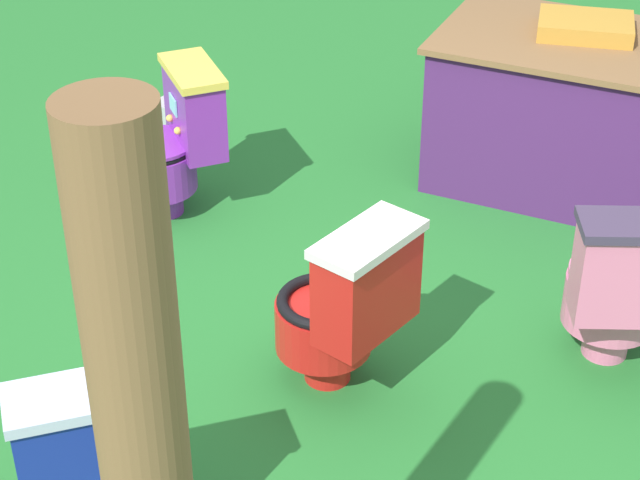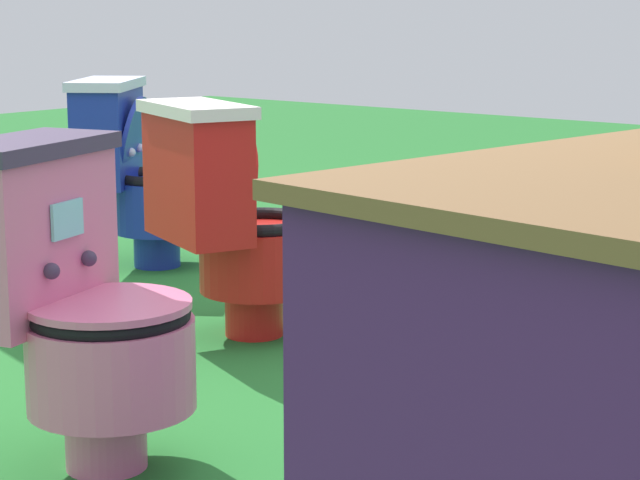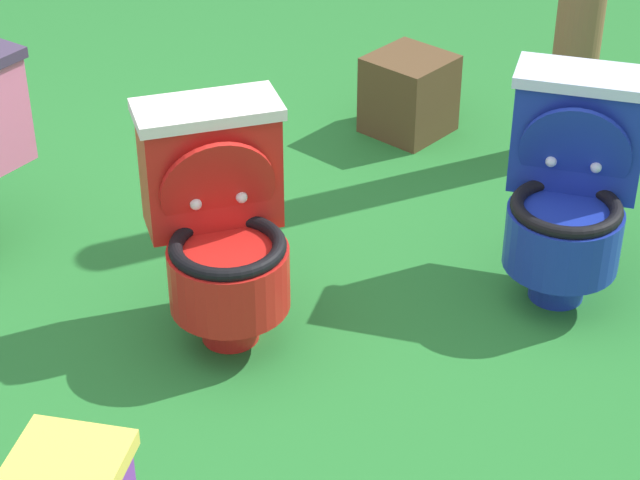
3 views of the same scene
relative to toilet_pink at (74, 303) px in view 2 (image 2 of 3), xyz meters
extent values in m
plane|color=#26752D|center=(-0.90, -0.24, -0.37)|extent=(14.00, 14.00, 0.00)
cylinder|color=pink|center=(-0.02, 0.07, -0.30)|extent=(0.22, 0.22, 0.14)
cylinder|color=pink|center=(-0.02, 0.09, -0.13)|extent=(0.46, 0.46, 0.20)
torus|color=black|center=(-0.02, 0.09, -0.02)|extent=(0.44, 0.44, 0.04)
cylinder|color=#3F334C|center=(-0.02, 0.09, -0.07)|extent=(0.30, 0.30, 0.01)
cube|color=pink|center=(0.03, -0.11, 0.14)|extent=(0.45, 0.29, 0.37)
cube|color=#3F334C|center=(0.03, -0.11, 0.34)|extent=(0.48, 0.32, 0.04)
cube|color=#8CE0E5|center=(0.00, -0.01, 0.19)|extent=(0.11, 0.04, 0.08)
cylinder|color=pink|center=(-0.02, 0.09, 0.00)|extent=(0.44, 0.44, 0.02)
sphere|color=#3F334C|center=(-0.07, -0.02, 0.09)|extent=(0.04, 0.04, 0.04)
sphere|color=#3F334C|center=(0.07, 0.01, 0.09)|extent=(0.04, 0.04, 0.04)
cylinder|color=#192D9E|center=(-1.54, -1.37, -0.30)|extent=(0.25, 0.25, 0.14)
cylinder|color=#192D9E|center=(-1.55, -1.35, -0.13)|extent=(0.51, 0.51, 0.20)
torus|color=black|center=(-1.55, -1.35, -0.02)|extent=(0.49, 0.49, 0.04)
cylinder|color=silver|center=(-1.55, -1.35, -0.07)|extent=(0.33, 0.33, 0.01)
cube|color=#192D9E|center=(-1.43, -1.51, 0.14)|extent=(0.45, 0.39, 0.37)
cube|color=silver|center=(-1.43, -1.51, 0.34)|extent=(0.48, 0.42, 0.04)
cube|color=#8CE0E5|center=(-1.49, -1.43, 0.19)|extent=(0.10, 0.07, 0.08)
cylinder|color=#192D9E|center=(-1.49, -1.43, 0.12)|extent=(0.34, 0.27, 0.35)
sphere|color=silver|center=(-1.55, -1.47, 0.09)|extent=(0.04, 0.04, 0.04)
sphere|color=silver|center=(-1.44, -1.39, 0.09)|extent=(0.04, 0.04, 0.04)
cylinder|color=red|center=(-1.04, -0.41, -0.30)|extent=(0.24, 0.24, 0.14)
cylinder|color=red|center=(-1.05, -0.40, -0.13)|extent=(0.48, 0.48, 0.20)
torus|color=black|center=(-1.05, -0.40, -0.02)|extent=(0.46, 0.46, 0.04)
cylinder|color=white|center=(-1.05, -0.40, -0.07)|extent=(0.31, 0.31, 0.01)
cube|color=red|center=(-0.87, -0.47, 0.14)|extent=(0.33, 0.45, 0.37)
cube|color=white|center=(-0.87, -0.47, 0.34)|extent=(0.36, 0.48, 0.04)
cube|color=#8CE0E5|center=(-0.96, -0.44, 0.19)|extent=(0.05, 0.10, 0.08)
cylinder|color=red|center=(-0.96, -0.44, 0.12)|extent=(0.22, 0.36, 0.35)
sphere|color=white|center=(-0.99, -0.50, 0.09)|extent=(0.04, 0.04, 0.04)
sphere|color=white|center=(-0.94, -0.37, 0.09)|extent=(0.04, 0.04, 0.04)
camera|label=1|loc=(-0.09, -3.59, 2.38)|focal=61.79mm
camera|label=2|loc=(1.66, 2.04, 0.65)|focal=67.97mm
camera|label=3|loc=(-3.47, 1.24, 1.85)|focal=65.31mm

